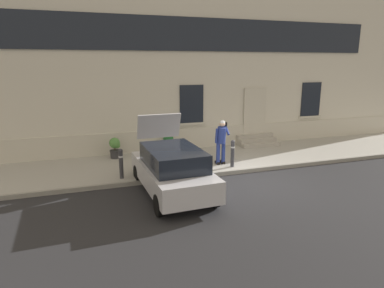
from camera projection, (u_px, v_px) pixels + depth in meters
name	position (u px, v px, depth m)	size (l,w,h in m)	color
ground_plane	(252.00, 182.00, 11.67)	(80.00, 80.00, 0.00)	#232326
sidewalk	(220.00, 158.00, 14.23)	(24.00, 3.60, 0.15)	#99968E
curb_edge	(240.00, 171.00, 12.52)	(24.00, 0.12, 0.15)	gray
building_facade	(200.00, 69.00, 15.67)	(24.00, 1.52, 7.50)	beige
entrance_stoop	(257.00, 141.00, 16.27)	(1.89, 0.96, 0.48)	#9E998E
hatchback_car_silver	(172.00, 169.00, 10.41)	(1.91, 4.12, 2.34)	#B7B7BF
bollard_near_person	(233.00, 152.00, 12.71)	(0.15, 0.15, 1.04)	#333338
bollard_far_left	(121.00, 162.00, 11.43)	(0.15, 0.15, 1.04)	#333338
person_on_phone	(221.00, 139.00, 12.92)	(0.51, 0.49, 1.75)	navy
planter_charcoal	(115.00, 147.00, 13.92)	(0.44, 0.44, 0.86)	#2D2D30
planter_olive	(169.00, 143.00, 14.72)	(0.44, 0.44, 0.86)	#606B38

